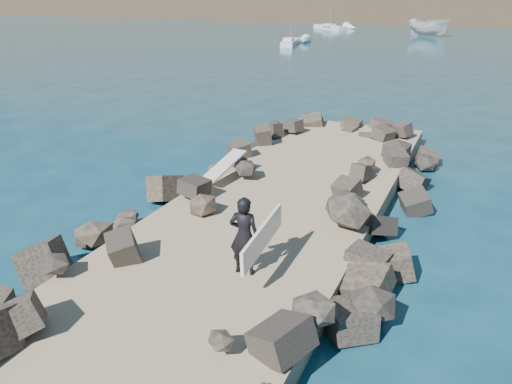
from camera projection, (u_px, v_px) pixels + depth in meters
ground at (270, 226)px, 15.13m from camera, size 800.00×800.00×0.00m
jetty at (241, 246)px, 13.33m from camera, size 6.00×26.00×0.60m
riprap_left at (160, 214)px, 14.79m from camera, size 2.60×22.00×1.00m
riprap_right at (352, 254)px, 12.56m from camera, size 2.60×22.00×1.00m
surfboard_resting at (225, 168)px, 16.94m from camera, size 0.70×2.15×0.07m
boat_imported at (429, 27)px, 74.24m from camera, size 7.37×5.41×2.68m
surfer_with_board at (247, 236)px, 11.18m from camera, size 0.91×2.34×1.88m
sailboat_a at (290, 42)px, 63.00m from camera, size 2.84×6.98×8.25m
sailboat_e at (330, 27)px, 87.36m from camera, size 7.22×6.35×9.45m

